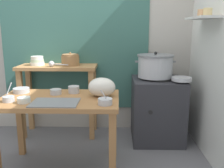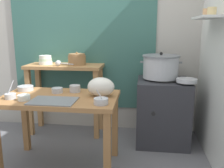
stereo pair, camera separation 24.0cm
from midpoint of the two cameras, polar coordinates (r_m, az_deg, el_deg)
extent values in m
plane|color=slate|center=(2.62, -11.06, -18.53)|extent=(9.00, 9.00, 0.00)
cube|color=#B2ADA3|center=(3.31, -6.18, 11.76)|extent=(4.40, 0.10, 2.60)
cube|color=#38665B|center=(3.30, -10.75, 12.48)|extent=(1.90, 0.02, 2.10)
cube|color=silver|center=(2.54, 21.85, 10.74)|extent=(0.10, 3.20, 2.60)
cube|color=silver|center=(2.69, 17.52, 14.31)|extent=(0.20, 0.56, 0.02)
cylinder|color=#E5C684|center=(2.54, 18.58, 15.46)|extent=(0.08, 0.08, 0.07)
cylinder|color=tan|center=(2.70, 17.54, 15.30)|extent=(0.09, 0.09, 0.07)
cube|color=#9E6B3D|center=(2.37, -14.92, -3.59)|extent=(1.10, 0.66, 0.04)
cube|color=#9E6B3D|center=(2.16, -3.19, -15.15)|extent=(0.06, 0.06, 0.68)
cube|color=#9E6B3D|center=(2.90, -22.59, -8.65)|extent=(0.06, 0.06, 0.68)
cube|color=#9E6B3D|center=(2.66, -2.22, -9.55)|extent=(0.06, 0.06, 0.68)
cube|color=#B27F4C|center=(3.17, -14.54, 3.78)|extent=(0.96, 0.40, 0.04)
cube|color=#B27F4C|center=(3.27, -22.10, -4.56)|extent=(0.06, 0.06, 0.86)
cube|color=#B27F4C|center=(3.04, -6.99, -5.01)|extent=(0.06, 0.06, 0.86)
cube|color=#B27F4C|center=(3.54, -20.20, -3.17)|extent=(0.06, 0.06, 0.86)
cube|color=#B27F4C|center=(3.32, -6.25, -3.45)|extent=(0.06, 0.06, 0.86)
cube|color=#2D2D33|center=(3.06, 8.13, -5.89)|extent=(0.60, 0.60, 0.76)
cylinder|color=black|center=(2.96, 8.36, 1.29)|extent=(0.36, 0.36, 0.02)
cylinder|color=black|center=(2.74, 6.39, -6.52)|extent=(0.04, 0.02, 0.04)
cylinder|color=#B7BABF|center=(2.95, 7.63, 3.92)|extent=(0.40, 0.40, 0.25)
cylinder|color=slate|center=(2.94, 7.70, 6.50)|extent=(0.43, 0.43, 0.02)
sphere|color=black|center=(2.94, 7.72, 7.04)|extent=(0.04, 0.04, 0.04)
cube|color=slate|center=(2.93, 3.37, 5.16)|extent=(0.04, 0.02, 0.02)
cube|color=slate|center=(2.98, 11.88, 5.03)|extent=(0.04, 0.02, 0.02)
cylinder|color=olive|center=(3.12, -11.73, 5.27)|extent=(0.22, 0.22, 0.12)
cylinder|color=olive|center=(3.11, -11.79, 6.55)|extent=(0.20, 0.20, 0.02)
sphere|color=olive|center=(3.11, -11.81, 6.95)|extent=(0.02, 0.02, 0.02)
cylinder|color=silver|center=(3.25, -18.83, 4.44)|extent=(0.17, 0.17, 0.04)
cylinder|color=#B7D1AD|center=(3.25, -18.88, 5.09)|extent=(0.16, 0.16, 0.03)
cylinder|color=silver|center=(3.24, -18.92, 5.72)|extent=(0.15, 0.15, 0.04)
sphere|color=#B7BABF|center=(3.07, -15.94, 4.46)|extent=(0.07, 0.07, 0.07)
cylinder|color=#B7BABF|center=(2.99, -13.95, 4.36)|extent=(0.19, 0.09, 0.01)
cube|color=slate|center=(2.20, -16.03, -4.18)|extent=(0.40, 0.28, 0.01)
ellipsoid|color=silver|center=(2.32, -5.32, -0.75)|extent=(0.25, 0.20, 0.18)
cylinder|color=#B7BABF|center=(2.81, 13.41, 1.11)|extent=(0.22, 0.22, 0.04)
cylinder|color=#B7BABF|center=(2.39, -25.39, -3.18)|extent=(0.10, 0.10, 0.05)
cylinder|color=brown|center=(2.38, -25.43, -2.76)|extent=(0.09, 0.09, 0.01)
cylinder|color=#B7BABF|center=(2.39, -25.54, -1.69)|extent=(0.08, 0.05, 0.17)
cylinder|color=#B7BABF|center=(2.49, -15.51, -1.76)|extent=(0.11, 0.11, 0.05)
cylinder|color=beige|center=(2.49, -15.53, -1.32)|extent=(0.09, 0.09, 0.01)
cylinder|color=#B7BABF|center=(2.50, -11.52, -1.29)|extent=(0.11, 0.11, 0.07)
cylinder|color=maroon|center=(2.49, -11.54, -0.64)|extent=(0.09, 0.09, 0.01)
cylinder|color=#B7BABF|center=(2.67, -22.58, -1.38)|extent=(0.16, 0.16, 0.05)
cylinder|color=beige|center=(2.67, -22.61, -1.02)|extent=(0.14, 0.14, 0.01)
cylinder|color=#B7BABF|center=(2.09, -4.89, -4.08)|extent=(0.12, 0.12, 0.05)
cylinder|color=maroon|center=(2.08, -4.90, -3.54)|extent=(0.10, 0.10, 0.01)
cylinder|color=#B7BABF|center=(2.06, -4.90, -3.11)|extent=(0.08, 0.02, 0.13)
cylinder|color=silver|center=(2.30, -22.48, -3.46)|extent=(0.11, 0.11, 0.05)
cylinder|color=#BFB28C|center=(2.30, -22.52, -3.01)|extent=(0.09, 0.09, 0.01)
camera|label=1|loc=(0.12, -92.86, -0.64)|focal=39.78mm
camera|label=2|loc=(0.12, 87.14, 0.64)|focal=39.78mm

